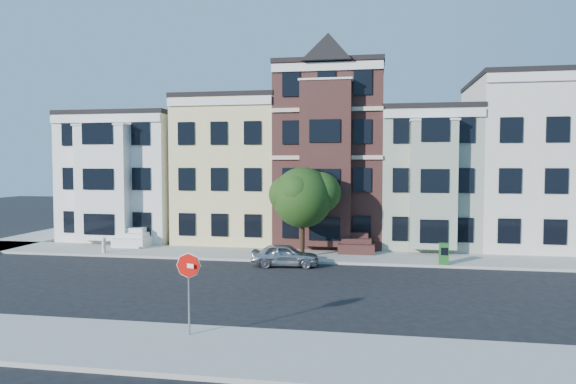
% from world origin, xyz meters
% --- Properties ---
extents(ground, '(120.00, 120.00, 0.00)m').
position_xyz_m(ground, '(0.00, 0.00, 0.00)').
color(ground, black).
extents(far_sidewalk, '(60.00, 4.00, 0.15)m').
position_xyz_m(far_sidewalk, '(0.00, 8.00, 0.07)').
color(far_sidewalk, '#9E9B93').
rests_on(far_sidewalk, ground).
extents(near_sidewalk, '(60.00, 4.00, 0.15)m').
position_xyz_m(near_sidewalk, '(0.00, -8.00, 0.07)').
color(near_sidewalk, '#9E9B93').
rests_on(near_sidewalk, ground).
extents(house_white, '(8.00, 9.00, 9.00)m').
position_xyz_m(house_white, '(-15.00, 14.50, 4.50)').
color(house_white, white).
rests_on(house_white, ground).
extents(house_yellow, '(7.00, 9.00, 10.00)m').
position_xyz_m(house_yellow, '(-7.00, 14.50, 5.00)').
color(house_yellow, beige).
rests_on(house_yellow, ground).
extents(house_brown, '(7.00, 9.00, 12.00)m').
position_xyz_m(house_brown, '(0.00, 14.50, 6.00)').
color(house_brown, '#391C19').
rests_on(house_brown, ground).
extents(house_green, '(6.00, 9.00, 9.00)m').
position_xyz_m(house_green, '(6.50, 14.50, 4.50)').
color(house_green, '#939F89').
rests_on(house_green, ground).
extents(house_cream, '(8.00, 9.00, 11.00)m').
position_xyz_m(house_cream, '(13.50, 14.50, 5.50)').
color(house_cream, silver).
rests_on(house_cream, ground).
extents(street_tree, '(6.80, 6.80, 6.49)m').
position_xyz_m(street_tree, '(-1.12, 7.29, 3.40)').
color(street_tree, '#254815').
rests_on(street_tree, far_sidewalk).
extents(parked_car, '(3.77, 1.81, 1.24)m').
position_xyz_m(parked_car, '(-1.76, 5.04, 0.62)').
color(parked_car, '#A9ABB1').
rests_on(parked_car, ground).
extents(newspaper_box, '(0.56, 0.51, 1.15)m').
position_xyz_m(newspaper_box, '(6.75, 6.30, 0.72)').
color(newspaper_box, '#1E6323').
rests_on(newspaper_box, far_sidewalk).
extents(fire_hydrant, '(0.30, 0.30, 0.75)m').
position_xyz_m(fire_hydrant, '(-13.32, 6.59, 0.52)').
color(fire_hydrant, beige).
rests_on(fire_hydrant, far_sidewalk).
extents(stop_sign, '(0.79, 0.43, 2.96)m').
position_xyz_m(stop_sign, '(-2.69, -7.03, 1.63)').
color(stop_sign, '#C30C07').
rests_on(stop_sign, near_sidewalk).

